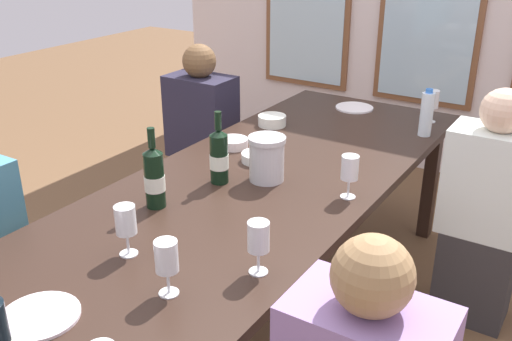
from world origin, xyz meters
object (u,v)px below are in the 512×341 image
Objects in this scene: wine_glass_5 at (258,239)px; tasting_bowl_2 at (233,143)px; tasting_bowl_1 at (258,157)px; wine_glass_1 at (126,222)px; white_plate_0 at (40,316)px; water_bottle at (427,114)px; dining_table at (245,202)px; metal_pitcher at (267,158)px; wine_bottle_0 at (154,177)px; wine_glass_0 at (166,258)px; tasting_bowl_0 at (272,120)px; wine_glass_3 at (350,170)px; wine_glass_4 at (432,100)px; wine_bottle_1 at (219,156)px; white_plate_1 at (354,108)px; seated_person_3 at (485,216)px; seated_person_2 at (203,143)px.

tasting_bowl_2 is at bearing 128.75° from wine_glass_5.
tasting_bowl_1 is 0.84× the size of wine_glass_1.
water_bottle is at bearing 77.77° from white_plate_0.
wine_glass_5 reaches higher than dining_table.
dining_table is at bearing -102.56° from metal_pitcher.
wine_bottle_0 reaches higher than white_plate_0.
wine_bottle_0 is at bearing 135.14° from wine_glass_0.
wine_bottle_0 reaches higher than metal_pitcher.
wine_glass_0 is at bearing -20.76° from wine_glass_1.
wine_bottle_0 reaches higher than dining_table.
metal_pitcher is 0.79× the size of water_bottle.
tasting_bowl_0 is 0.85× the size of wine_glass_3.
wine_glass_1 is at bearing -85.71° from tasting_bowl_1.
white_plate_0 is 2.26m from wine_glass_4.
tasting_bowl_2 is (-0.18, 0.36, -0.09)m from wine_bottle_1.
wine_bottle_0 is at bearing -114.96° from water_bottle.
wine_glass_0 is (0.22, 0.27, 0.12)m from white_plate_0.
white_plate_1 is 1.18m from wine_glass_3.
wine_bottle_0 is 1.45m from water_bottle.
seated_person_3 is at bearing 37.23° from wine_bottle_1.
seated_person_3 is (0.85, 1.32, -0.33)m from wine_glass_1.
seated_person_2 reaches higher than wine_glass_0.
wine_glass_1 is (0.02, -1.85, 0.11)m from white_plate_1.
wine_bottle_1 reaches higher than tasting_bowl_1.
wine_glass_4 is at bearing 63.34° from tasting_bowl_1.
wine_glass_3 is (0.43, 0.77, 0.00)m from wine_glass_1.
wine_glass_4 is at bearing 79.99° from white_plate_0.
wine_glass_1 is (-0.07, -0.74, 0.02)m from metal_pitcher.
white_plate_1 is 1.77m from wine_glass_5.
wine_glass_5 is (0.41, 0.14, 0.00)m from wine_glass_1.
tasting_bowl_0 is (-0.34, 0.61, -0.07)m from metal_pitcher.
dining_table is at bearing -1.08° from wine_bottle_1.
wine_glass_1 is at bearing -89.39° from white_plate_1.
dining_table is 2.58× the size of seated_person_3.
metal_pitcher is 1.09× the size of wine_glass_4.
tasting_bowl_2 is at bearing 101.97° from white_plate_0.
water_bottle is at bearing 11.49° from seated_person_2.
water_bottle is at bearing 54.62° from tasting_bowl_1.
tasting_bowl_0 is at bearing 99.67° from white_plate_0.
wine_glass_4 reaches higher than tasting_bowl_2.
seated_person_2 is (-1.17, 1.24, -0.33)m from wine_glass_5.
wine_bottle_0 is 1.30× the size of water_bottle.
seated_person_3 reaches higher than wine_bottle_0.
white_plate_1 is at bearing 64.10° from tasting_bowl_0.
metal_pitcher is 1.02m from seated_person_3.
wine_glass_1 is at bearing 159.24° from wine_glass_0.
dining_table is at bearing 56.91° from wine_bottle_0.
tasting_bowl_2 is 0.13× the size of seated_person_2.
tasting_bowl_0 is 1.14m from seated_person_3.
tasting_bowl_0 is at bearing 91.15° from tasting_bowl_2.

